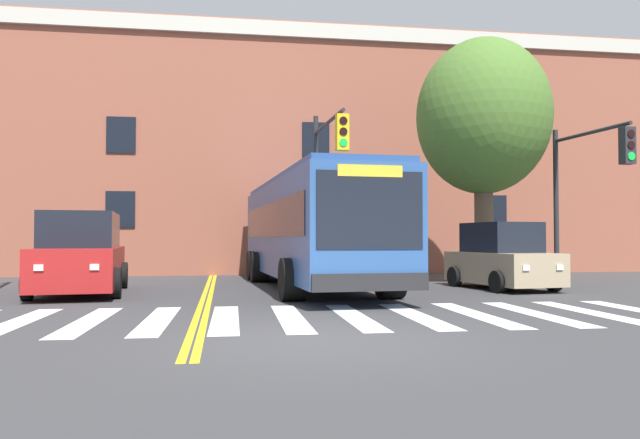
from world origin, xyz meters
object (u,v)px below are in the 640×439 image
at_px(car_tan_far_lane, 502,259).
at_px(street_tree_curbside_large, 483,118).
at_px(traffic_light_overhead, 326,166).
at_px(car_red_near_lane, 81,255).
at_px(traffic_light_near_corner, 586,175).
at_px(city_bus, 311,229).

distance_m(car_tan_far_lane, street_tree_curbside_large, 5.08).
distance_m(car_tan_far_lane, traffic_light_overhead, 5.90).
relative_size(car_red_near_lane, traffic_light_overhead, 0.97).
bearing_deg(car_red_near_lane, traffic_light_near_corner, -1.10).
xyz_separation_m(car_red_near_lane, traffic_light_near_corner, (14.27, -0.27, 2.31)).
distance_m(city_bus, car_tan_far_lane, 5.60).
bearing_deg(traffic_light_overhead, street_tree_curbside_large, 3.89).
bearing_deg(car_tan_far_lane, traffic_light_overhead, 158.83).
distance_m(car_tan_far_lane, traffic_light_near_corner, 3.59).
height_order(car_tan_far_lane, street_tree_curbside_large, street_tree_curbside_large).
xyz_separation_m(car_red_near_lane, traffic_light_overhead, (6.82, 1.68, 2.66)).
relative_size(car_red_near_lane, traffic_light_near_corner, 1.09).
xyz_separation_m(city_bus, traffic_light_near_corner, (8.01, -1.31, 1.59)).
relative_size(city_bus, street_tree_curbside_large, 1.50).
xyz_separation_m(city_bus, car_red_near_lane, (-6.26, -1.03, -0.73)).
relative_size(traffic_light_near_corner, traffic_light_overhead, 0.89).
distance_m(city_bus, car_red_near_lane, 6.39).
bearing_deg(car_tan_far_lane, car_red_near_lane, 179.05).
bearing_deg(traffic_light_near_corner, car_tan_far_lane, 178.25).
height_order(car_tan_far_lane, traffic_light_near_corner, traffic_light_near_corner).
distance_m(car_red_near_lane, car_tan_far_lane, 11.66).
xyz_separation_m(car_red_near_lane, car_tan_far_lane, (11.66, -0.19, -0.15)).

